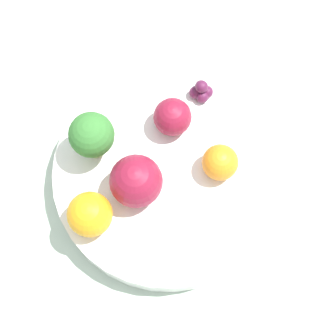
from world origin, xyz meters
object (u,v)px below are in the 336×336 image
at_px(broccoli, 92,136).
at_px(orange_back, 90,214).
at_px(orange_front, 220,161).
at_px(apple_green, 136,181).
at_px(bowl, 168,176).
at_px(apple_red, 172,117).
at_px(grape_cluster, 201,91).

bearing_deg(broccoli, orange_back, 86.90).
bearing_deg(orange_front, apple_green, 13.29).
bearing_deg(bowl, orange_back, 31.71).
relative_size(bowl, apple_red, 6.03).
height_order(bowl, orange_front, orange_front).
relative_size(apple_green, orange_front, 1.43).
relative_size(broccoli, orange_front, 1.66).
height_order(bowl, apple_red, apple_red).
distance_m(apple_red, grape_cluster, 0.05).
height_order(broccoli, orange_back, broccoli).
height_order(apple_red, orange_back, orange_back).
xyz_separation_m(bowl, broccoli, (0.08, -0.03, 0.06)).
relative_size(orange_back, grape_cluster, 1.72).
height_order(apple_red, grape_cluster, apple_red).
bearing_deg(apple_red, orange_front, 132.22).
relative_size(bowl, grape_cluster, 9.23).
bearing_deg(grape_cluster, orange_front, 98.33).
xyz_separation_m(orange_front, grape_cluster, (0.01, -0.09, -0.01)).
bearing_deg(orange_back, apple_green, -146.71).
distance_m(orange_back, grape_cluster, 0.20).
height_order(orange_front, grape_cluster, orange_front).
height_order(broccoli, apple_green, broccoli).
bearing_deg(bowl, apple_green, 29.36).
bearing_deg(orange_front, bowl, 2.02).
height_order(broccoli, apple_red, broccoli).
distance_m(orange_front, orange_back, 0.16).
relative_size(broccoli, apple_green, 1.16).
distance_m(bowl, apple_green, 0.06).
bearing_deg(orange_front, orange_back, 21.00).
distance_m(broccoli, grape_cluster, 0.15).
bearing_deg(broccoli, orange_front, 168.31).
bearing_deg(apple_green, orange_back, 33.29).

